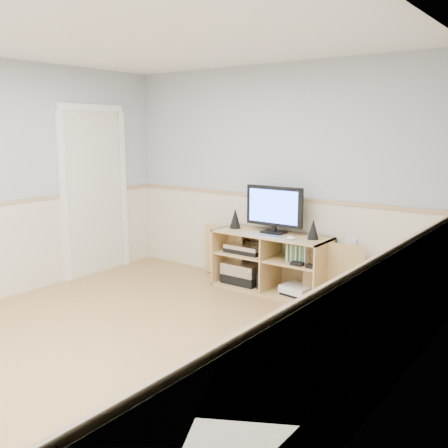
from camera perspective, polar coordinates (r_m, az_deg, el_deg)
The scene contains 11 objects.
room at distance 4.15m, azimuth -10.74°, elevation 2.75°, with size 4.04×4.54×2.54m.
media_cabinet at distance 5.64m, azimuth 5.68°, elevation -4.18°, with size 2.06×0.49×0.65m.
monitor at distance 5.51m, azimuth 5.75°, elevation 1.86°, with size 0.69×0.18×0.52m.
speaker_left at distance 5.79m, azimuth 1.29°, elevation 0.67°, with size 0.13×0.13×0.24m, color black.
speaker_right at distance 5.29m, azimuth 10.16°, elevation -0.57°, with size 0.12×0.12×0.22m, color black.
keyboard at distance 5.37m, azimuth 5.22°, elevation -1.38°, with size 0.27×0.11×0.01m, color silver.
mouse at distance 5.24m, azimuth 7.68°, elevation -1.60°, with size 0.10×0.06×0.04m, color white.
av_components at distance 5.81m, azimuth 2.38°, elevation -4.86°, with size 0.52×0.33×0.47m.
game_consoles at distance 5.50m, azimuth 8.29°, elevation -7.49°, with size 0.46×0.30×0.11m.
game_cases at distance 5.38m, azimuth 8.48°, elevation -3.32°, with size 0.24×0.14×0.19m, color #3F8C3F.
wall_outlet at distance 5.40m, azimuth 14.34°, elevation -2.23°, with size 0.12×0.03×0.12m, color white.
Camera 1 is at (2.98, -2.65, 1.78)m, focal length 40.00 mm.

